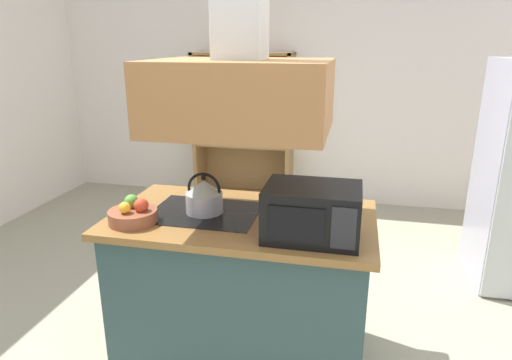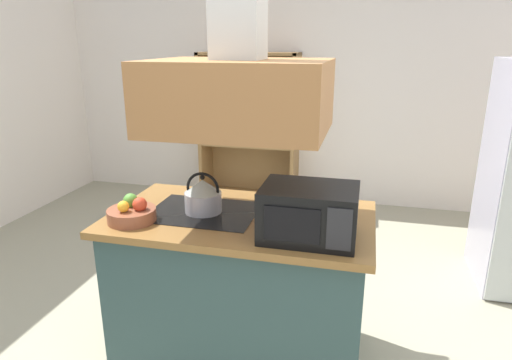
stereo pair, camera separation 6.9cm
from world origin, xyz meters
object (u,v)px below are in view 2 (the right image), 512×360
at_px(dish_cabinet, 250,138).
at_px(kettle, 203,196).
at_px(fruit_bowl, 132,213).
at_px(cutting_board, 307,210).
at_px(microwave, 309,212).

bearing_deg(dish_cabinet, kettle, -80.51).
bearing_deg(kettle, fruit_bowl, -146.07).
xyz_separation_m(dish_cabinet, fruit_bowl, (0.13, -2.93, 0.20)).
relative_size(dish_cabinet, fruit_bowl, 6.61).
relative_size(kettle, fruit_bowl, 0.90).
xyz_separation_m(cutting_board, microwave, (0.06, -0.35, 0.12)).
bearing_deg(dish_cabinet, microwave, -69.73).
bearing_deg(microwave, kettle, 162.79).
relative_size(kettle, microwave, 0.50).
distance_m(cutting_board, fruit_bowl, 0.96).
bearing_deg(cutting_board, microwave, -80.90).
height_order(kettle, cutting_board, kettle).
bearing_deg(microwave, fruit_bowl, -178.46).
bearing_deg(fruit_bowl, cutting_board, 22.73).
xyz_separation_m(kettle, cutting_board, (0.56, 0.15, -0.09)).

